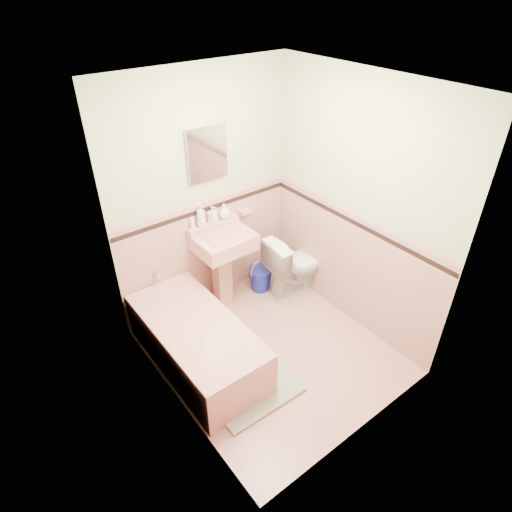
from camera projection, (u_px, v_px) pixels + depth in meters
floor at (271, 351)px, 4.26m from camera, size 2.20×2.20×0.00m
ceiling at (279, 85)px, 2.86m from camera, size 2.20×2.20×0.00m
wall_back at (204, 197)px, 4.28m from camera, size 2.50×0.00×2.50m
wall_front at (381, 316)px, 2.84m from camera, size 2.50×0.00×2.50m
wall_left at (165, 291)px, 3.06m from camera, size 0.00×2.50×2.50m
wall_right at (356, 210)px, 4.07m from camera, size 0.00×2.50×2.50m
wainscot_back at (209, 252)px, 4.64m from camera, size 2.00×0.00×2.00m
wainscot_front at (366, 381)px, 3.21m from camera, size 2.00×0.00×2.00m
wainscot_left at (176, 354)px, 3.43m from camera, size 0.00×2.20×2.20m
wainscot_right at (347, 266)px, 4.42m from camera, size 0.00×2.20×2.20m
accent_back at (206, 209)px, 4.35m from camera, size 2.00×0.00×2.00m
accent_front at (376, 329)px, 2.92m from camera, size 2.00×0.00×2.00m
accent_left at (170, 304)px, 3.14m from camera, size 0.00×2.20×2.20m
accent_right at (353, 222)px, 4.13m from camera, size 0.00×2.20×2.20m
cap_back at (205, 200)px, 4.29m from camera, size 2.00×0.00×2.00m
cap_front at (378, 318)px, 2.87m from camera, size 2.00×0.00×2.00m
cap_left at (168, 293)px, 3.08m from camera, size 0.00×2.20×2.20m
cap_right at (355, 213)px, 4.07m from camera, size 0.00×2.20×2.20m
bathtub at (197, 344)px, 4.03m from camera, size 0.70×1.50×0.45m
tub_faucet at (156, 273)px, 4.28m from camera, size 0.04×0.12×0.04m
sink at (225, 271)px, 4.60m from camera, size 0.58×0.48×0.91m
sink_faucet at (215, 226)px, 4.41m from camera, size 0.02×0.02×0.10m
medicine_cabinet at (207, 153)px, 4.04m from camera, size 0.41×0.04×0.51m
soap_dish at (245, 212)px, 4.66m from camera, size 0.13×0.08×0.04m
soap_bottle_left at (201, 216)px, 4.29m from camera, size 0.10×0.10×0.24m
soap_bottle_mid at (213, 214)px, 4.38m from camera, size 0.10×0.10×0.18m
soap_bottle_right at (224, 211)px, 4.45m from camera, size 0.13×0.13×0.16m
tube at (193, 224)px, 4.27m from camera, size 0.04×0.04×0.12m
toilet at (296, 264)px, 4.85m from camera, size 0.75×0.47×0.74m
bucket at (261, 279)px, 5.02m from camera, size 0.35×0.35×0.27m
bath_mat at (254, 392)px, 3.84m from camera, size 0.79×0.54×0.03m
shoe at (254, 396)px, 3.75m from camera, size 0.14×0.08×0.05m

